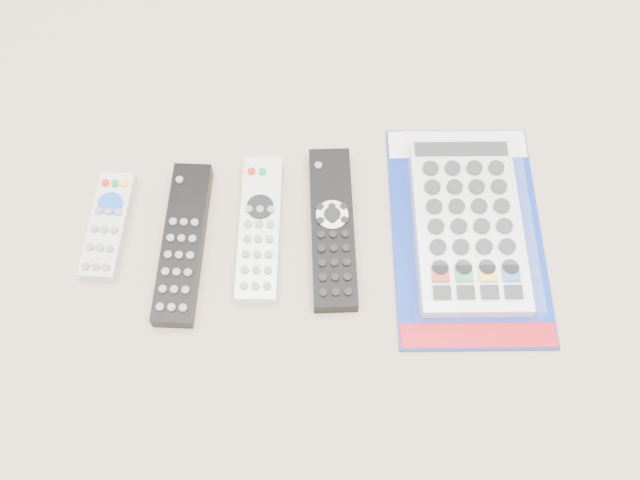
{
  "coord_description": "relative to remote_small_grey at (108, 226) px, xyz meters",
  "views": [
    {
      "loc": [
        -0.03,
        -0.39,
        0.75
      ],
      "look_at": [
        0.02,
        -0.03,
        0.01
      ],
      "focal_mm": 40.0,
      "sensor_mm": 36.0,
      "label": 1
    }
  ],
  "objects": [
    {
      "name": "jumbo_remote_packaged",
      "position": [
        0.42,
        -0.05,
        0.01
      ],
      "size": [
        0.21,
        0.31,
        0.04
      ],
      "rotation": [
        0.0,
        0.0,
        -0.12
      ],
      "color": "#0D2896",
      "rests_on": "ground"
    },
    {
      "name": "remote_large_black",
      "position": [
        0.26,
        -0.04,
        0.0
      ],
      "size": [
        0.07,
        0.21,
        0.02
      ],
      "rotation": [
        0.0,
        0.0,
        -0.09
      ],
      "color": "black",
      "rests_on": "ground"
    },
    {
      "name": "remote_slim_black",
      "position": [
        0.09,
        -0.03,
        0.0
      ],
      "size": [
        0.08,
        0.21,
        0.02
      ],
      "rotation": [
        0.0,
        0.0,
        -0.17
      ],
      "color": "black",
      "rests_on": "ground"
    },
    {
      "name": "remote_small_grey",
      "position": [
        0.0,
        0.0,
        0.0
      ],
      "size": [
        0.07,
        0.14,
        0.02
      ],
      "rotation": [
        0.0,
        0.0,
        -0.19
      ],
      "color": "silver",
      "rests_on": "ground"
    },
    {
      "name": "remote_silver_dvd",
      "position": [
        0.18,
        -0.03,
        0.0
      ],
      "size": [
        0.07,
        0.19,
        0.02
      ],
      "rotation": [
        0.0,
        0.0,
        -0.14
      ],
      "color": "silver",
      "rests_on": "ground"
    }
  ]
}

